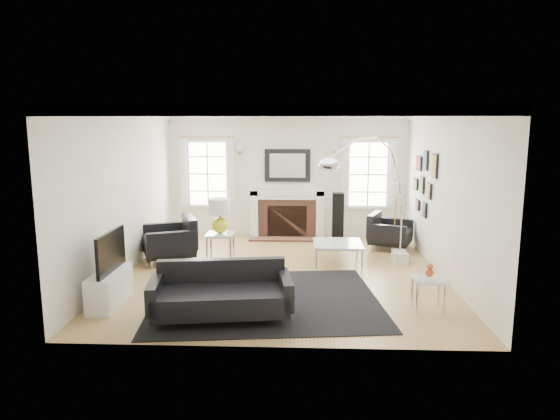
{
  "coord_description": "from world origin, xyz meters",
  "views": [
    {
      "loc": [
        0.3,
        -8.51,
        2.6
      ],
      "look_at": [
        -0.06,
        0.3,
        1.07
      ],
      "focal_mm": 32.0,
      "sensor_mm": 36.0,
      "label": 1
    }
  ],
  "objects_px": {
    "armchair_left": "(172,241)",
    "armchair_right": "(388,233)",
    "sofa": "(221,294)",
    "fireplace": "(287,214)",
    "coffee_table": "(338,244)",
    "arc_floor_lamp": "(368,197)",
    "gourd_lamp": "(220,214)"
  },
  "relations": [
    {
      "from": "armchair_left",
      "to": "gourd_lamp",
      "type": "xyz_separation_m",
      "value": [
        0.94,
        -0.08,
        0.56
      ]
    },
    {
      "from": "coffee_table",
      "to": "arc_floor_lamp",
      "type": "xyz_separation_m",
      "value": [
        0.47,
        -0.48,
        0.97
      ]
    },
    {
      "from": "fireplace",
      "to": "gourd_lamp",
      "type": "xyz_separation_m",
      "value": [
        -1.2,
        -2.2,
        0.4
      ]
    },
    {
      "from": "armchair_right",
      "to": "gourd_lamp",
      "type": "height_order",
      "value": "gourd_lamp"
    },
    {
      "from": "coffee_table",
      "to": "arc_floor_lamp",
      "type": "height_order",
      "value": "arc_floor_lamp"
    },
    {
      "from": "fireplace",
      "to": "coffee_table",
      "type": "distance_m",
      "value": 2.4
    },
    {
      "from": "armchair_left",
      "to": "armchair_right",
      "type": "relative_size",
      "value": 1.15
    },
    {
      "from": "coffee_table",
      "to": "arc_floor_lamp",
      "type": "relative_size",
      "value": 0.37
    },
    {
      "from": "armchair_left",
      "to": "gourd_lamp",
      "type": "bearing_deg",
      "value": -5.15
    },
    {
      "from": "sofa",
      "to": "armchair_left",
      "type": "distance_m",
      "value": 3.11
    },
    {
      "from": "sofa",
      "to": "fireplace",
      "type": "bearing_deg",
      "value": 81.27
    },
    {
      "from": "sofa",
      "to": "coffee_table",
      "type": "distance_m",
      "value": 3.25
    },
    {
      "from": "fireplace",
      "to": "gourd_lamp",
      "type": "height_order",
      "value": "gourd_lamp"
    },
    {
      "from": "coffee_table",
      "to": "arc_floor_lamp",
      "type": "distance_m",
      "value": 1.18
    },
    {
      "from": "gourd_lamp",
      "to": "coffee_table",
      "type": "bearing_deg",
      "value": 0.74
    },
    {
      "from": "fireplace",
      "to": "armchair_left",
      "type": "bearing_deg",
      "value": -135.2
    },
    {
      "from": "armchair_right",
      "to": "coffee_table",
      "type": "xyz_separation_m",
      "value": [
        -1.13,
        -1.2,
        0.03
      ]
    },
    {
      "from": "fireplace",
      "to": "gourd_lamp",
      "type": "bearing_deg",
      "value": -118.51
    },
    {
      "from": "armchair_left",
      "to": "armchair_right",
      "type": "xyz_separation_m",
      "value": [
        4.28,
        1.14,
        -0.05
      ]
    },
    {
      "from": "arc_floor_lamp",
      "to": "armchair_right",
      "type": "bearing_deg",
      "value": 68.4
    },
    {
      "from": "armchair_right",
      "to": "arc_floor_lamp",
      "type": "distance_m",
      "value": 2.06
    },
    {
      "from": "fireplace",
      "to": "armchair_right",
      "type": "height_order",
      "value": "fireplace"
    },
    {
      "from": "armchair_right",
      "to": "arc_floor_lamp",
      "type": "relative_size",
      "value": 0.46
    },
    {
      "from": "sofa",
      "to": "armchair_right",
      "type": "height_order",
      "value": "same"
    },
    {
      "from": "armchair_right",
      "to": "gourd_lamp",
      "type": "xyz_separation_m",
      "value": [
        -3.34,
        -1.23,
        0.61
      ]
    },
    {
      "from": "armchair_left",
      "to": "coffee_table",
      "type": "xyz_separation_m",
      "value": [
        3.14,
        -0.06,
        -0.02
      ]
    },
    {
      "from": "fireplace",
      "to": "armchair_left",
      "type": "height_order",
      "value": "fireplace"
    },
    {
      "from": "fireplace",
      "to": "sofa",
      "type": "bearing_deg",
      "value": -98.73
    },
    {
      "from": "sofa",
      "to": "armchair_right",
      "type": "xyz_separation_m",
      "value": [
        2.9,
        3.93,
        0.01
      ]
    },
    {
      "from": "armchair_right",
      "to": "coffee_table",
      "type": "height_order",
      "value": "armchair_right"
    },
    {
      "from": "arc_floor_lamp",
      "to": "fireplace",
      "type": "bearing_deg",
      "value": 119.12
    },
    {
      "from": "armchair_left",
      "to": "sofa",
      "type": "bearing_deg",
      "value": -63.64
    }
  ]
}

